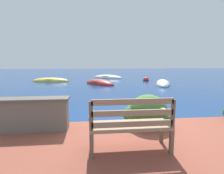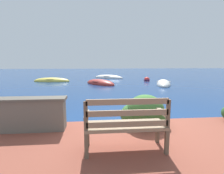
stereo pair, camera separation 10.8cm
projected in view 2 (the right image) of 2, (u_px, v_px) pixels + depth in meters
ground_plane at (136, 128)px, 4.53m from camera, size 80.00×80.00×0.00m
park_bench at (126, 123)px, 2.85m from camera, size 1.35×0.48×0.93m
stone_wall at (29, 114)px, 3.76m from camera, size 1.59×0.38×0.72m
hedge_clump_far_left at (35, 117)px, 3.93m from camera, size 0.82×0.59×0.56m
hedge_clump_left at (144, 113)px, 4.01m from camera, size 1.09×0.78×0.74m
rowboat_nearest at (163, 84)px, 12.94m from camera, size 1.99×3.30×0.68m
rowboat_mid at (100, 83)px, 13.33m from camera, size 2.71×3.00×0.67m
rowboat_far at (52, 81)px, 15.15m from camera, size 3.24×1.48×0.61m
rowboat_outer at (109, 78)px, 18.34m from camera, size 3.33×2.75×0.62m
mooring_buoy at (147, 80)px, 15.66m from camera, size 0.57×0.57×0.52m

